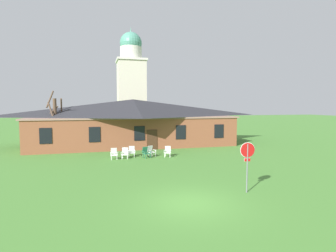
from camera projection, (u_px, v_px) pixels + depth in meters
name	position (u px, v px, depth m)	size (l,w,h in m)	color
ground_plane	(190.00, 204.00, 12.49)	(200.00, 200.00, 0.00)	#477F33
brick_building	(133.00, 121.00, 31.96)	(23.12, 10.40, 5.35)	brown
dome_tower	(131.00, 84.00, 47.56)	(5.18, 5.18, 18.46)	beige
stop_sign	(247.00, 157.00, 13.94)	(0.80, 0.14, 2.68)	slate
lawn_chair_by_porch	(114.00, 153.00, 22.73)	(0.65, 0.67, 0.96)	silver
lawn_chair_near_door	(125.00, 153.00, 23.02)	(0.72, 0.76, 0.96)	white
lawn_chair_left_end	(132.00, 151.00, 23.86)	(0.70, 0.74, 0.96)	white
lawn_chair_middle	(146.00, 152.00, 23.43)	(0.76, 0.81, 0.96)	#28704C
lawn_chair_right_end	(151.00, 151.00, 24.01)	(0.80, 0.84, 0.96)	silver
lawn_chair_far_side	(168.00, 151.00, 23.87)	(0.77, 0.82, 0.96)	silver
bare_tree_beside_building	(55.00, 120.00, 27.63)	(1.90, 1.83, 6.18)	brown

